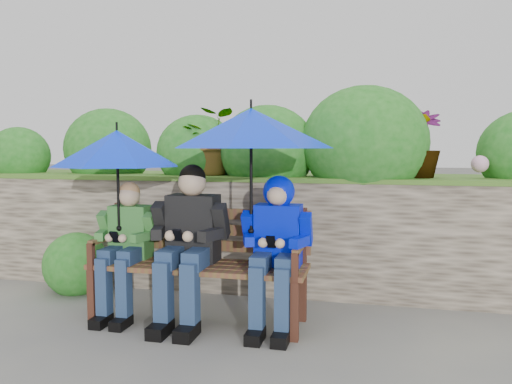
% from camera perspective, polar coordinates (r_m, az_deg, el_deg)
% --- Properties ---
extents(ground, '(60.00, 60.00, 0.00)m').
position_cam_1_polar(ground, '(3.86, -0.35, -14.31)').
color(ground, '#5F5F5F').
rests_on(ground, ground).
extents(garden_backdrop, '(8.00, 2.89, 1.86)m').
position_cam_1_polar(garden_backdrop, '(5.26, 3.63, -2.35)').
color(garden_backdrop, '#4B4237').
rests_on(garden_backdrop, ground).
extents(park_bench, '(1.60, 0.47, 0.84)m').
position_cam_1_polar(park_bench, '(3.76, -6.28, -7.28)').
color(park_bench, '#3E1F15').
rests_on(park_bench, ground).
extents(boy_left, '(0.45, 0.52, 1.02)m').
position_cam_1_polar(boy_left, '(3.91, -14.68, -5.49)').
color(boy_left, '#3A7930').
rests_on(boy_left, ground).
extents(boy_middle, '(0.55, 0.64, 1.16)m').
position_cam_1_polar(boy_middle, '(3.68, -7.71, -5.14)').
color(boy_middle, black).
rests_on(boy_middle, ground).
extents(boy_right, '(0.49, 0.60, 1.08)m').
position_cam_1_polar(boy_right, '(3.52, 2.33, -5.40)').
color(boy_right, '#061CDA').
rests_on(boy_right, ground).
extents(umbrella_left, '(0.96, 0.96, 0.82)m').
position_cam_1_polar(umbrella_left, '(3.87, -15.58, 4.83)').
color(umbrella_left, '#0029EC').
rests_on(umbrella_left, ground).
extents(umbrella_right, '(1.14, 1.14, 0.94)m').
position_cam_1_polar(umbrella_right, '(3.49, -0.57, 7.29)').
color(umbrella_right, '#0029EC').
rests_on(umbrella_right, ground).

